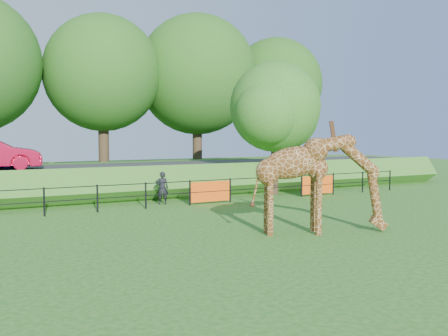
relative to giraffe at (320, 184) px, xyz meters
The scene contains 8 objects.
ground 3.52m from the giraffe, 168.86° to the right, with size 90.00×90.00×0.00m, color #226018.
giraffe is the anchor object (origin of this frame).
perimeter_fence 8.07m from the giraffe, 112.72° to the left, with size 28.07×0.10×1.10m, color black, non-canonical shape.
embankment 15.24m from the giraffe, 101.74° to the left, with size 40.00×9.00×1.30m, color #226018.
road 13.74m from the giraffe, 103.01° to the left, with size 40.00×5.00×0.12m, color #313134.
visitor 8.53m from the giraffe, 103.82° to the left, with size 0.53×0.35×1.45m, color black.
tree_east 10.44m from the giraffe, 63.48° to the left, with size 5.40×4.71×6.76m.
bg_tree_line 22.15m from the giraffe, 93.22° to the left, with size 37.30×8.80×11.82m.
Camera 1 is at (-6.89, -11.53, 3.12)m, focal length 40.00 mm.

